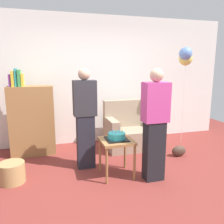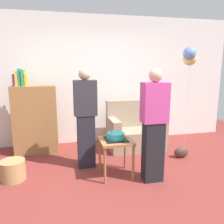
{
  "view_description": "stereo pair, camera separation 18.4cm",
  "coord_description": "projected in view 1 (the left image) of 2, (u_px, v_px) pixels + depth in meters",
  "views": [
    {
      "loc": [
        -1.04,
        -2.83,
        1.66
      ],
      "look_at": [
        -0.07,
        0.53,
        0.95
      ],
      "focal_mm": 36.59,
      "sensor_mm": 36.0,
      "label": 1
    },
    {
      "loc": [
        -0.86,
        -2.88,
        1.66
      ],
      "look_at": [
        -0.07,
        0.53,
        0.95
      ],
      "focal_mm": 36.59,
      "sensor_mm": 36.0,
      "label": 2
    }
  ],
  "objects": [
    {
      "name": "side_table",
      "position": [
        117.0,
        145.0,
        3.43
      ],
      "size": [
        0.48,
        0.48,
        0.58
      ],
      "color": "olive",
      "rests_on": "ground_plane"
    },
    {
      "name": "birthday_cake",
      "position": [
        117.0,
        136.0,
        3.4
      ],
      "size": [
        0.32,
        0.32,
        0.17
      ],
      "color": "black",
      "rests_on": "side_table"
    },
    {
      "name": "couch",
      "position": [
        132.0,
        131.0,
        4.72
      ],
      "size": [
        1.1,
        0.7,
        0.96
      ],
      "color": "gray",
      "rests_on": "ground_plane"
    },
    {
      "name": "wicker_basket",
      "position": [
        12.0,
        173.0,
        3.29
      ],
      "size": [
        0.36,
        0.36,
        0.3
      ],
      "primitive_type": "cylinder",
      "color": "#A88451",
      "rests_on": "ground_plane"
    },
    {
      "name": "person_holding_cake",
      "position": [
        155.0,
        125.0,
        3.26
      ],
      "size": [
        0.36,
        0.22,
        1.63
      ],
      "rotation": [
        0.0,
        0.0,
        2.76
      ],
      "color": "black",
      "rests_on": "ground_plane"
    },
    {
      "name": "bookshelf",
      "position": [
        32.0,
        119.0,
        4.26
      ],
      "size": [
        0.8,
        0.36,
        1.61
      ],
      "color": "olive",
      "rests_on": "ground_plane"
    },
    {
      "name": "person_blowing_candles",
      "position": [
        85.0,
        118.0,
        3.67
      ],
      "size": [
        0.36,
        0.22,
        1.63
      ],
      "rotation": [
        0.0,
        0.0,
        0.05
      ],
      "color": "#23232D",
      "rests_on": "ground_plane"
    },
    {
      "name": "handbag",
      "position": [
        179.0,
        151.0,
        4.26
      ],
      "size": [
        0.28,
        0.14,
        0.2
      ],
      "primitive_type": "ellipsoid",
      "color": "#473328",
      "rests_on": "ground_plane"
    },
    {
      "name": "ground_plane",
      "position": [
        127.0,
        183.0,
        3.28
      ],
      "size": [
        8.0,
        8.0,
        0.0
      ],
      "primitive_type": "plane",
      "color": "maroon"
    },
    {
      "name": "balloon_bunch",
      "position": [
        186.0,
        57.0,
        4.47
      ],
      "size": [
        0.32,
        0.34,
        2.02
      ],
      "color": "silver",
      "rests_on": "ground_plane"
    },
    {
      "name": "wall_back",
      "position": [
        96.0,
        80.0,
        4.94
      ],
      "size": [
        6.0,
        0.1,
        2.7
      ],
      "primitive_type": "cube",
      "color": "silver",
      "rests_on": "ground_plane"
    }
  ]
}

